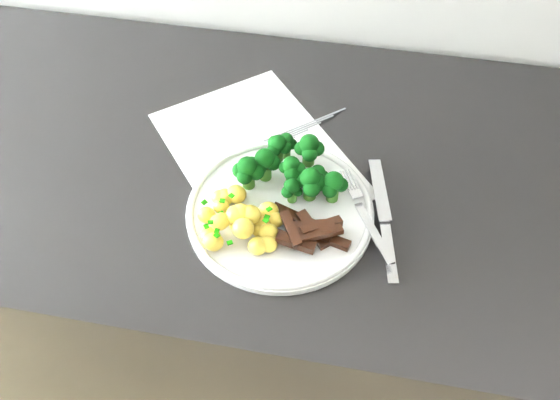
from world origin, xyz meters
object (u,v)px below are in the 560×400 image
at_px(potatoes, 241,220).
at_px(knife, 386,233).
at_px(counter, 297,312).
at_px(beef_strips, 307,231).
at_px(plate, 280,210).
at_px(recipe_paper, 257,153).
at_px(broccoli, 291,167).
at_px(fork, 367,218).

xyz_separation_m(potatoes, knife, (0.19, 0.03, -0.02)).
bearing_deg(counter, beef_strips, -79.52).
relative_size(counter, plate, 9.33).
bearing_deg(knife, recipe_paper, 149.65).
height_order(recipe_paper, potatoes, potatoes).
height_order(broccoli, fork, broccoli).
relative_size(broccoli, knife, 0.78).
relative_size(potatoes, fork, 0.77).
bearing_deg(counter, potatoes, -116.71).
relative_size(counter, fork, 15.92).
height_order(plate, beef_strips, beef_strips).
xyz_separation_m(plate, potatoes, (-0.05, -0.04, 0.02)).
relative_size(fork, knife, 0.74).
bearing_deg(potatoes, beef_strips, 1.44).
distance_m(plate, knife, 0.15).
height_order(broccoli, beef_strips, broccoli).
distance_m(broccoli, knife, 0.16).
height_order(counter, fork, fork).
bearing_deg(recipe_paper, fork, -31.15).
bearing_deg(knife, potatoes, -171.92).
xyz_separation_m(potatoes, fork, (0.16, 0.04, -0.01)).
bearing_deg(recipe_paper, counter, -12.09).
distance_m(counter, plate, 0.47).
distance_m(counter, beef_strips, 0.49).
xyz_separation_m(fork, knife, (0.03, -0.01, -0.01)).
relative_size(recipe_paper, beef_strips, 3.37).
bearing_deg(fork, knife, -24.93).
xyz_separation_m(recipe_paper, broccoli, (0.06, -0.05, 0.04)).
relative_size(broccoli, beef_strips, 1.39).
bearing_deg(plate, counter, 77.70).
height_order(potatoes, knife, potatoes).
xyz_separation_m(counter, plate, (-0.02, -0.09, 0.46)).
distance_m(beef_strips, knife, 0.11).
distance_m(broccoli, fork, 0.13).
bearing_deg(counter, broccoli, -108.92).
bearing_deg(potatoes, recipe_paper, 93.51).
distance_m(counter, potatoes, 0.50).
relative_size(beef_strips, knife, 0.56).
bearing_deg(plate, fork, 0.09).
bearing_deg(broccoli, plate, -96.99).
xyz_separation_m(recipe_paper, beef_strips, (0.10, -0.14, 0.02)).
distance_m(recipe_paper, beef_strips, 0.17).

